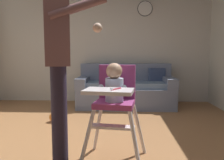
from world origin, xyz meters
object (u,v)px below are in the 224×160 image
Objects in this scene: high_chair at (115,94)px; toy_ball at (54,117)px; couch at (126,90)px; adult_standing at (59,60)px; wall_clock at (145,9)px.

high_chair is 1.77m from toy_ball.
couch reaches higher than toy_ball.
wall_clock is at bearing 56.37° from adult_standing.
high_chair is at bearing -100.58° from wall_clock.
high_chair is at bearing -0.19° from adult_standing.
adult_standing is at bearing -71.21° from toy_ball.
adult_standing is 5.42× the size of wall_clock.
adult_standing reaches higher than toy_ball.
toy_ball is 2.99m from wall_clock.
wall_clock reaches higher than high_chair.
couch is 5.90× the size of wall_clock.
couch is 1.66m from toy_ball.
toy_ball is (-0.99, 1.34, -0.60)m from high_chair.
couch is 1.95× the size of high_chair.
high_chair is 0.60m from adult_standing.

